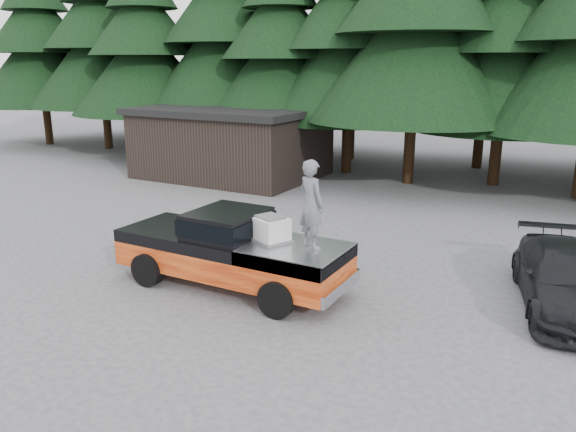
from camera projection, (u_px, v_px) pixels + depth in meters
The scene contains 8 objects.
ground at pixel (260, 300), 13.12m from camera, with size 120.00×120.00×0.00m, color #474749.
pickup_truck at pixel (232, 261), 13.78m from camera, with size 6.00×2.04×1.33m, color orange, non-canonical shape.
truck_cab at pixel (227, 223), 13.57m from camera, with size 1.66×1.90×0.59m, color black.
air_compressor at pixel (270, 230), 13.08m from camera, with size 0.79×0.66×0.54m, color silver.
man_on_bed at pixel (311, 204), 12.45m from camera, with size 0.74×0.48×2.02m, color #585B60.
parked_car at pixel (567, 279), 12.56m from camera, with size 1.95×4.80×1.39m, color black.
utility_building at pixel (232, 142), 27.00m from camera, with size 8.40×6.40×3.30m.
treeline at pixel (466, 8), 25.36m from camera, with size 60.15×16.05×17.50m.
Camera 1 is at (6.47, -10.27, 5.40)m, focal length 35.00 mm.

